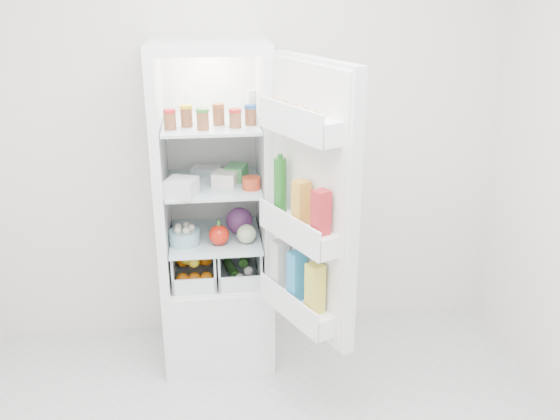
{
  "coord_description": "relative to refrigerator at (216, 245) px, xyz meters",
  "views": [
    {
      "loc": [
        -0.22,
        -2.0,
        2.12
      ],
      "look_at": [
        0.13,
        0.95,
        0.97
      ],
      "focal_mm": 40.0,
      "sensor_mm": 36.0,
      "label": 1
    }
  ],
  "objects": [
    {
      "name": "salad_bag",
      "position": [
        0.16,
        -0.18,
        0.13
      ],
      "size": [
        0.1,
        0.1,
        0.1
      ],
      "primitive_type": "sphere",
      "color": "#ABBF8F",
      "rests_on": "shelf_low"
    },
    {
      "name": "veg_pile",
      "position": [
        0.13,
        -0.06,
        -0.1
      ],
      "size": [
        0.16,
        0.3,
        0.1
      ],
      "color": "#23541C",
      "rests_on": "refrigerator"
    },
    {
      "name": "tin_red",
      "position": [
        0.19,
        -0.19,
        0.42
      ],
      "size": [
        0.09,
        0.09,
        0.06
      ],
      "primitive_type": "cylinder",
      "rotation": [
        0.0,
        0.0,
        -0.0
      ],
      "color": "red",
      "rests_on": "shelf_mid"
    },
    {
      "name": "shelf_low",
      "position": [
        -0.0,
        -0.06,
        0.07
      ],
      "size": [
        0.49,
        0.53,
        0.01
      ],
      "primitive_type": "cube",
      "color": "silver",
      "rests_on": "refrigerator"
    },
    {
      "name": "tub_cream",
      "position": [
        0.06,
        -0.11,
        0.43
      ],
      "size": [
        0.15,
        0.15,
        0.07
      ],
      "primitive_type": "cube",
      "rotation": [
        0.0,
        0.0,
        -0.3
      ],
      "color": "white",
      "rests_on": "shelf_mid"
    },
    {
      "name": "bell_pepper",
      "position": [
        0.02,
        -0.18,
        0.14
      ],
      "size": [
        0.11,
        0.11,
        0.11
      ],
      "primitive_type": "sphere",
      "color": "red",
      "rests_on": "shelf_low"
    },
    {
      "name": "foil_tray",
      "position": [
        -0.03,
        0.1,
        0.41
      ],
      "size": [
        0.18,
        0.15,
        0.04
      ],
      "primitive_type": "cube",
      "rotation": [
        0.0,
        0.0,
        -0.2
      ],
      "color": "silver",
      "rests_on": "shelf_mid"
    },
    {
      "name": "tub_green",
      "position": [
        0.13,
        -0.02,
        0.43
      ],
      "size": [
        0.14,
        0.16,
        0.08
      ],
      "primitive_type": "cube",
      "rotation": [
        0.0,
        0.0,
        -0.34
      ],
      "color": "#469B4E",
      "rests_on": "shelf_mid"
    },
    {
      "name": "shelf_top",
      "position": [
        -0.0,
        -0.06,
        0.71
      ],
      "size": [
        0.49,
        0.53,
        0.02
      ],
      "primitive_type": "cube",
      "color": "silver",
      "rests_on": "refrigerator"
    },
    {
      "name": "squeeze_bottle",
      "position": [
        0.21,
        -0.07,
        0.8
      ],
      "size": [
        0.06,
        0.06,
        0.16
      ],
      "primitive_type": "cylinder",
      "rotation": [
        0.0,
        0.0,
        -0.24
      ],
      "color": "white",
      "rests_on": "shelf_top"
    },
    {
      "name": "fridge_door",
      "position": [
        0.43,
        -0.61,
        0.43
      ],
      "size": [
        0.39,
        0.57,
        1.3
      ],
      "rotation": [
        0.0,
        0.0,
        2.01
      ],
      "color": "silver",
      "rests_on": "refrigerator"
    },
    {
      "name": "crisper_left",
      "position": [
        -0.12,
        -0.06,
        -0.06
      ],
      "size": [
        0.23,
        0.46,
        0.22
      ],
      "primitive_type": null,
      "color": "silver",
      "rests_on": "refrigerator"
    },
    {
      "name": "red_cabbage",
      "position": [
        0.13,
        -0.04,
        0.16
      ],
      "size": [
        0.15,
        0.15,
        0.15
      ],
      "primitive_type": "sphere",
      "color": "#5C1F51",
      "rests_on": "shelf_low"
    },
    {
      "name": "shelf_mid",
      "position": [
        -0.0,
        -0.06,
        0.38
      ],
      "size": [
        0.49,
        0.53,
        0.02
      ],
      "primitive_type": "cube",
      "color": "silver",
      "rests_on": "refrigerator"
    },
    {
      "name": "room_walls",
      "position": [
        0.2,
        -1.25,
        0.93
      ],
      "size": [
        3.02,
        3.02,
        2.61
      ],
      "color": "silver",
      "rests_on": "ground"
    },
    {
      "name": "refrigerator",
      "position": [
        0.0,
        0.0,
        0.0
      ],
      "size": [
        0.6,
        0.6,
        1.8
      ],
      "color": "silver",
      "rests_on": "ground"
    },
    {
      "name": "crisper_right",
      "position": [
        0.12,
        -0.06,
        -0.06
      ],
      "size": [
        0.23,
        0.46,
        0.22
      ],
      "primitive_type": null,
      "color": "silver",
      "rests_on": "refrigerator"
    },
    {
      "name": "mushroom_bowl",
      "position": [
        -0.17,
        -0.15,
        0.12
      ],
      "size": [
        0.22,
        0.22,
        0.08
      ],
      "primitive_type": "cylinder",
      "rotation": [
        0.0,
        0.0,
        0.43
      ],
      "color": "#84B6C5",
      "rests_on": "shelf_low"
    },
    {
      "name": "citrus_pile",
      "position": [
        -0.12,
        -0.08,
        -0.08
      ],
      "size": [
        0.2,
        0.31,
        0.16
      ],
      "color": "orange",
      "rests_on": "refrigerator"
    },
    {
      "name": "tub_white",
      "position": [
        -0.16,
        -0.26,
        0.44
      ],
      "size": [
        0.18,
        0.18,
        0.09
      ],
      "primitive_type": "cube",
      "rotation": [
        0.0,
        0.0,
        -0.34
      ],
      "color": "silver",
      "rests_on": "shelf_mid"
    },
    {
      "name": "condiment_jars",
      "position": [
        -0.0,
        -0.17,
        0.76
      ],
      "size": [
        0.46,
        0.16,
        0.08
      ],
      "color": "#B21919",
      "rests_on": "shelf_top"
    }
  ]
}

